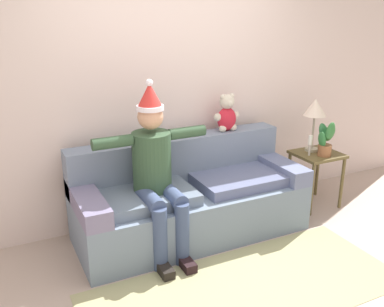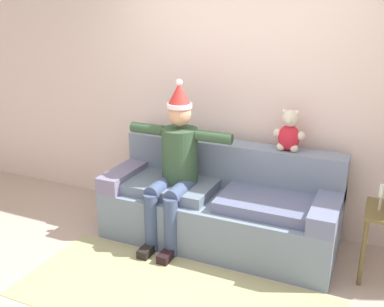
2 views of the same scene
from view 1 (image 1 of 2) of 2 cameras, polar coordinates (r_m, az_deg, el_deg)
ground_plane at (r=3.55m, az=7.33°, el=-17.52°), size 10.00×10.00×0.00m
back_wall at (r=4.30m, az=-3.36°, el=8.82°), size 7.00×0.10×2.70m
couch at (r=4.15m, az=-0.38°, el=-6.00°), size 2.18×0.86×0.90m
person_seated at (r=3.70m, az=-4.79°, el=-2.02°), size 1.02×0.77×1.54m
teddy_bear at (r=4.37m, az=4.64°, el=5.20°), size 0.29×0.17×0.38m
side_table at (r=4.86m, az=16.14°, el=-1.18°), size 0.48×0.45×0.61m
table_lamp at (r=4.76m, az=15.96°, el=5.55°), size 0.24×0.24×0.57m
potted_plant at (r=4.71m, az=17.28°, el=1.77°), size 0.22×0.18×0.38m
candle_tall at (r=4.68m, az=15.36°, el=1.39°), size 0.04×0.04×0.22m
candle_short at (r=4.89m, az=17.30°, el=2.34°), size 0.04×0.04×0.27m
area_rug at (r=3.56m, az=7.21°, el=-17.35°), size 2.52×1.05×0.01m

